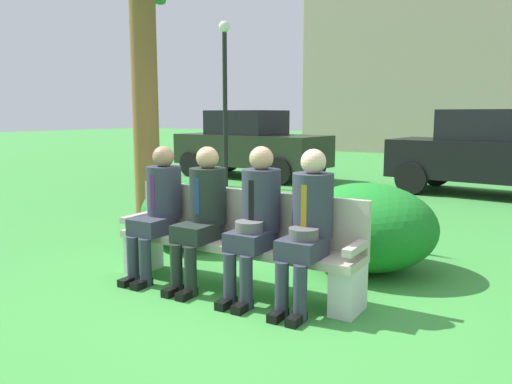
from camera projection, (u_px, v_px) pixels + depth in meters
ground_plane at (259, 295)px, 4.55m from camera, size 80.00×80.00×0.00m
park_bench at (237, 241)px, 4.72m from camera, size 2.42×0.44×0.90m
seated_man_leftmost at (158, 205)px, 4.98m from camera, size 0.34×0.72×1.29m
seated_man_centerleft at (202, 209)px, 4.71m from camera, size 0.34×0.72×1.30m
seated_man_centerright at (256, 215)px, 4.41m from camera, size 0.34×0.72×1.32m
seated_man_rightmost at (308, 221)px, 4.16m from camera, size 0.34×0.72×1.32m
palm_tree_tall at (145, 11)px, 6.63m from camera, size 1.54×1.45×4.34m
shrub_near_bench at (192, 212)px, 6.27m from camera, size 1.28×1.18×0.80m
shrub_mid_lawn at (366, 227)px, 5.26m from camera, size 1.44×1.32×0.90m
parked_car_near at (250, 144)px, 12.88m from camera, size 4.02×1.98×1.68m
parked_car_far at (494, 153)px, 9.95m from camera, size 4.04×2.04×1.68m
street_lamp at (225, 87)px, 11.07m from camera, size 0.24×0.24×3.55m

